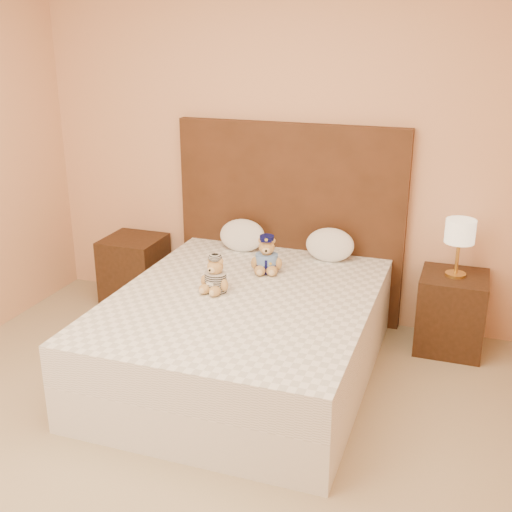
{
  "coord_description": "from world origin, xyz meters",
  "views": [
    {
      "loc": [
        1.3,
        -2.3,
        2.16
      ],
      "look_at": [
        -0.0,
        1.45,
        0.73
      ],
      "focal_mm": 45.0,
      "sensor_mm": 36.0,
      "label": 1
    }
  ],
  "objects_px": {
    "pillow_right": "(330,243)",
    "lamp": "(460,234)",
    "nightstand_left": "(135,270)",
    "teddy_prisoner": "(215,274)",
    "nightstand_right": "(451,312)",
    "bed": "(244,335)",
    "pillow_left": "(242,234)",
    "teddy_police": "(267,254)"
  },
  "relations": [
    {
      "from": "bed",
      "to": "pillow_left",
      "type": "distance_m",
      "value": 0.98
    },
    {
      "from": "teddy_police",
      "to": "pillow_left",
      "type": "relative_size",
      "value": 0.73
    },
    {
      "from": "nightstand_right",
      "to": "pillow_right",
      "type": "xyz_separation_m",
      "value": [
        -0.89,
        0.03,
        0.4
      ]
    },
    {
      "from": "teddy_police",
      "to": "pillow_right",
      "type": "relative_size",
      "value": 0.73
    },
    {
      "from": "pillow_left",
      "to": "lamp",
      "type": "bearing_deg",
      "value": -1.1
    },
    {
      "from": "nightstand_left",
      "to": "lamp",
      "type": "height_order",
      "value": "lamp"
    },
    {
      "from": "bed",
      "to": "pillow_right",
      "type": "relative_size",
      "value": 5.62
    },
    {
      "from": "lamp",
      "to": "teddy_police",
      "type": "height_order",
      "value": "lamp"
    },
    {
      "from": "nightstand_left",
      "to": "nightstand_right",
      "type": "distance_m",
      "value": 2.5
    },
    {
      "from": "teddy_prisoner",
      "to": "pillow_right",
      "type": "xyz_separation_m",
      "value": [
        0.56,
        0.82,
        0.01
      ]
    },
    {
      "from": "teddy_prisoner",
      "to": "lamp",
      "type": "bearing_deg",
      "value": 39.45
    },
    {
      "from": "teddy_police",
      "to": "nightstand_right",
      "type": "bearing_deg",
      "value": 1.53
    },
    {
      "from": "nightstand_right",
      "to": "pillow_left",
      "type": "height_order",
      "value": "pillow_left"
    },
    {
      "from": "pillow_right",
      "to": "teddy_police",
      "type": "bearing_deg",
      "value": -132.77
    },
    {
      "from": "lamp",
      "to": "pillow_right",
      "type": "bearing_deg",
      "value": 178.07
    },
    {
      "from": "bed",
      "to": "pillow_left",
      "type": "relative_size",
      "value": 5.6
    },
    {
      "from": "nightstand_left",
      "to": "lamp",
      "type": "bearing_deg",
      "value": 0.0
    },
    {
      "from": "nightstand_right",
      "to": "pillow_right",
      "type": "height_order",
      "value": "pillow_right"
    },
    {
      "from": "nightstand_right",
      "to": "pillow_right",
      "type": "relative_size",
      "value": 1.55
    },
    {
      "from": "lamp",
      "to": "teddy_police",
      "type": "relative_size",
      "value": 1.53
    },
    {
      "from": "nightstand_left",
      "to": "pillow_right",
      "type": "bearing_deg",
      "value": 1.07
    },
    {
      "from": "pillow_right",
      "to": "lamp",
      "type": "bearing_deg",
      "value": -1.93
    },
    {
      "from": "bed",
      "to": "teddy_prisoner",
      "type": "relative_size",
      "value": 8.47
    },
    {
      "from": "nightstand_left",
      "to": "pillow_left",
      "type": "distance_m",
      "value": 1.01
    },
    {
      "from": "lamp",
      "to": "pillow_right",
      "type": "xyz_separation_m",
      "value": [
        -0.89,
        0.03,
        -0.17
      ]
    },
    {
      "from": "bed",
      "to": "nightstand_left",
      "type": "height_order",
      "value": "same"
    },
    {
      "from": "lamp",
      "to": "teddy_prisoner",
      "type": "distance_m",
      "value": 1.66
    },
    {
      "from": "teddy_prisoner",
      "to": "pillow_left",
      "type": "xyz_separation_m",
      "value": [
        -0.12,
        0.82,
        0.01
      ]
    },
    {
      "from": "pillow_left",
      "to": "pillow_right",
      "type": "bearing_deg",
      "value": 0.0
    },
    {
      "from": "nightstand_left",
      "to": "pillow_left",
      "type": "height_order",
      "value": "pillow_left"
    },
    {
      "from": "lamp",
      "to": "teddy_prisoner",
      "type": "xyz_separation_m",
      "value": [
        -1.44,
        -0.79,
        -0.18
      ]
    },
    {
      "from": "teddy_prisoner",
      "to": "pillow_left",
      "type": "height_order",
      "value": "pillow_left"
    },
    {
      "from": "bed",
      "to": "teddy_police",
      "type": "bearing_deg",
      "value": 89.3
    },
    {
      "from": "nightstand_right",
      "to": "lamp",
      "type": "bearing_deg",
      "value": 180.0
    },
    {
      "from": "bed",
      "to": "nightstand_left",
      "type": "distance_m",
      "value": 1.48
    },
    {
      "from": "pillow_left",
      "to": "pillow_right",
      "type": "height_order",
      "value": "same"
    },
    {
      "from": "nightstand_left",
      "to": "pillow_right",
      "type": "relative_size",
      "value": 1.55
    },
    {
      "from": "teddy_prisoner",
      "to": "pillow_right",
      "type": "height_order",
      "value": "pillow_right"
    },
    {
      "from": "bed",
      "to": "nightstand_left",
      "type": "relative_size",
      "value": 3.64
    },
    {
      "from": "bed",
      "to": "nightstand_right",
      "type": "xyz_separation_m",
      "value": [
        1.25,
        0.8,
        -0.0
      ]
    },
    {
      "from": "teddy_prisoner",
      "to": "pillow_left",
      "type": "bearing_deg",
      "value": 109.24
    },
    {
      "from": "teddy_police",
      "to": "teddy_prisoner",
      "type": "relative_size",
      "value": 1.11
    }
  ]
}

